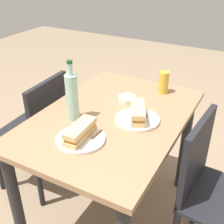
{
  "coord_description": "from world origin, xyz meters",
  "views": [
    {
      "loc": [
        1.17,
        0.64,
        1.53
      ],
      "look_at": [
        0.0,
        0.0,
        0.78
      ],
      "focal_mm": 46.09,
      "sensor_mm": 36.0,
      "label": 1
    }
  ],
  "objects_px": {
    "baguette_sandwich_near": "(80,132)",
    "beer_glass": "(164,82)",
    "dining_table": "(112,136)",
    "plate_near": "(81,139)",
    "knife_far": "(147,117)",
    "plate_far": "(137,120)",
    "chair_far": "(211,188)",
    "olive_bowl": "(127,99)",
    "knife_near": "(92,139)",
    "baguette_sandwich_far": "(138,113)",
    "water_bottle": "(72,96)",
    "chair_near": "(40,129)"
  },
  "relations": [
    {
      "from": "chair_near",
      "to": "knife_near",
      "type": "xyz_separation_m",
      "value": [
        0.28,
        0.6,
        0.29
      ]
    },
    {
      "from": "dining_table",
      "to": "olive_bowl",
      "type": "bearing_deg",
      "value": 179.81
    },
    {
      "from": "knife_far",
      "to": "olive_bowl",
      "type": "distance_m",
      "value": 0.23
    },
    {
      "from": "chair_near",
      "to": "water_bottle",
      "type": "distance_m",
      "value": 0.59
    },
    {
      "from": "plate_near",
      "to": "dining_table",
      "type": "bearing_deg",
      "value": 176.57
    },
    {
      "from": "chair_near",
      "to": "beer_glass",
      "type": "xyz_separation_m",
      "value": [
        -0.38,
        0.71,
        0.34
      ]
    },
    {
      "from": "dining_table",
      "to": "beer_glass",
      "type": "relative_size",
      "value": 7.83
    },
    {
      "from": "baguette_sandwich_far",
      "to": "beer_glass",
      "type": "distance_m",
      "value": 0.39
    },
    {
      "from": "baguette_sandwich_far",
      "to": "olive_bowl",
      "type": "distance_m",
      "value": 0.23
    },
    {
      "from": "plate_near",
      "to": "olive_bowl",
      "type": "height_order",
      "value": "olive_bowl"
    },
    {
      "from": "plate_near",
      "to": "water_bottle",
      "type": "relative_size",
      "value": 0.72
    },
    {
      "from": "baguette_sandwich_near",
      "to": "olive_bowl",
      "type": "xyz_separation_m",
      "value": [
        -0.46,
        0.02,
        -0.03
      ]
    },
    {
      "from": "knife_far",
      "to": "chair_far",
      "type": "bearing_deg",
      "value": 84.42
    },
    {
      "from": "knife_near",
      "to": "baguette_sandwich_far",
      "type": "bearing_deg",
      "value": 158.69
    },
    {
      "from": "water_bottle",
      "to": "olive_bowl",
      "type": "bearing_deg",
      "value": 152.32
    },
    {
      "from": "knife_far",
      "to": "plate_far",
      "type": "bearing_deg",
      "value": -50.98
    },
    {
      "from": "dining_table",
      "to": "plate_near",
      "type": "bearing_deg",
      "value": -3.43
    },
    {
      "from": "chair_far",
      "to": "baguette_sandwich_far",
      "type": "bearing_deg",
      "value": -90.74
    },
    {
      "from": "plate_near",
      "to": "knife_near",
      "type": "relative_size",
      "value": 1.28
    },
    {
      "from": "chair_near",
      "to": "plate_near",
      "type": "bearing_deg",
      "value": 61.67
    },
    {
      "from": "dining_table",
      "to": "beer_glass",
      "type": "height_order",
      "value": "beer_glass"
    },
    {
      "from": "plate_near",
      "to": "baguette_sandwich_near",
      "type": "height_order",
      "value": "baguette_sandwich_near"
    },
    {
      "from": "baguette_sandwich_far",
      "to": "knife_far",
      "type": "distance_m",
      "value": 0.06
    },
    {
      "from": "plate_far",
      "to": "beer_glass",
      "type": "relative_size",
      "value": 1.69
    },
    {
      "from": "chair_far",
      "to": "plate_near",
      "type": "height_order",
      "value": "chair_far"
    },
    {
      "from": "dining_table",
      "to": "knife_near",
      "type": "height_order",
      "value": "knife_near"
    },
    {
      "from": "plate_near",
      "to": "plate_far",
      "type": "height_order",
      "value": "same"
    },
    {
      "from": "dining_table",
      "to": "beer_glass",
      "type": "distance_m",
      "value": 0.47
    },
    {
      "from": "baguette_sandwich_near",
      "to": "beer_glass",
      "type": "height_order",
      "value": "beer_glass"
    },
    {
      "from": "chair_far",
      "to": "olive_bowl",
      "type": "xyz_separation_m",
      "value": [
        -0.18,
        -0.56,
        0.29
      ]
    },
    {
      "from": "olive_bowl",
      "to": "knife_far",
      "type": "bearing_deg",
      "value": 51.73
    },
    {
      "from": "plate_near",
      "to": "plate_far",
      "type": "distance_m",
      "value": 0.33
    },
    {
      "from": "olive_bowl",
      "to": "plate_far",
      "type": "bearing_deg",
      "value": 39.01
    },
    {
      "from": "plate_near",
      "to": "beer_glass",
      "type": "distance_m",
      "value": 0.69
    },
    {
      "from": "plate_near",
      "to": "chair_far",
      "type": "bearing_deg",
      "value": 115.85
    },
    {
      "from": "plate_near",
      "to": "chair_near",
      "type": "bearing_deg",
      "value": -118.33
    },
    {
      "from": "beer_glass",
      "to": "knife_far",
      "type": "bearing_deg",
      "value": 6.38
    },
    {
      "from": "baguette_sandwich_near",
      "to": "knife_far",
      "type": "xyz_separation_m",
      "value": [
        -0.32,
        0.2,
        -0.03
      ]
    },
    {
      "from": "baguette_sandwich_near",
      "to": "beer_glass",
      "type": "xyz_separation_m",
      "value": [
        -0.67,
        0.16,
        0.02
      ]
    },
    {
      "from": "baguette_sandwich_far",
      "to": "water_bottle",
      "type": "bearing_deg",
      "value": -65.92
    },
    {
      "from": "knife_near",
      "to": "plate_near",
      "type": "bearing_deg",
      "value": -74.49
    },
    {
      "from": "dining_table",
      "to": "baguette_sandwich_near",
      "type": "relative_size",
      "value": 5.36
    },
    {
      "from": "water_bottle",
      "to": "knife_near",
      "type": "bearing_deg",
      "value": 55.44
    },
    {
      "from": "baguette_sandwich_far",
      "to": "knife_far",
      "type": "height_order",
      "value": "baguette_sandwich_far"
    },
    {
      "from": "dining_table",
      "to": "olive_bowl",
      "type": "relative_size",
      "value": 10.25
    },
    {
      "from": "dining_table",
      "to": "chair_far",
      "type": "height_order",
      "value": "chair_far"
    },
    {
      "from": "dining_table",
      "to": "water_bottle",
      "type": "bearing_deg",
      "value": -52.69
    },
    {
      "from": "plate_far",
      "to": "baguette_sandwich_near",
      "type": "bearing_deg",
      "value": -28.92
    },
    {
      "from": "water_bottle",
      "to": "knife_far",
      "type": "bearing_deg",
      "value": 116.04
    },
    {
      "from": "chair_near",
      "to": "beer_glass",
      "type": "relative_size",
      "value": 6.24
    }
  ]
}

